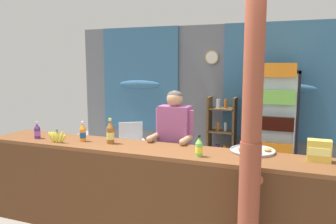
# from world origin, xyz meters

# --- Properties ---
(ground_plane) EXTENTS (8.30, 8.30, 0.00)m
(ground_plane) POSITION_xyz_m (0.00, 1.28, 0.00)
(ground_plane) COLOR gray
(back_wall_curtained) EXTENTS (5.45, 0.22, 2.56)m
(back_wall_curtained) POSITION_xyz_m (-0.01, 3.24, 1.33)
(back_wall_curtained) COLOR slate
(back_wall_curtained) RESTS_ON ground
(stall_counter) EXTENTS (3.95, 0.58, 0.99)m
(stall_counter) POSITION_xyz_m (-0.08, 0.38, 0.62)
(stall_counter) COLOR brown
(stall_counter) RESTS_ON ground
(timber_post) EXTENTS (0.20, 0.18, 2.51)m
(timber_post) POSITION_xyz_m (1.06, 0.04, 1.20)
(timber_post) COLOR brown
(timber_post) RESTS_ON ground
(drink_fridge) EXTENTS (0.76, 0.76, 1.90)m
(drink_fridge) POSITION_xyz_m (1.04, 2.63, 1.05)
(drink_fridge) COLOR black
(drink_fridge) RESTS_ON ground
(bottle_shelf_rack) EXTENTS (0.48, 0.28, 1.32)m
(bottle_shelf_rack) POSITION_xyz_m (0.18, 2.95, 0.69)
(bottle_shelf_rack) COLOR brown
(bottle_shelf_rack) RESTS_ON ground
(plastic_lawn_chair) EXTENTS (0.61, 0.61, 0.86)m
(plastic_lawn_chair) POSITION_xyz_m (-1.28, 2.41, 0.49)
(plastic_lawn_chair) COLOR silver
(plastic_lawn_chair) RESTS_ON ground
(shopkeeper) EXTENTS (0.48, 0.42, 1.57)m
(shopkeeper) POSITION_xyz_m (0.04, 0.98, 0.99)
(shopkeeper) COLOR #28282D
(shopkeeper) RESTS_ON ground
(soda_bottle_iced_tea) EXTENTS (0.09, 0.09, 0.29)m
(soda_bottle_iced_tea) POSITION_xyz_m (-0.55, 0.52, 1.12)
(soda_bottle_iced_tea) COLOR brown
(soda_bottle_iced_tea) RESTS_ON stall_counter
(soda_bottle_grape_soda) EXTENTS (0.07, 0.07, 0.21)m
(soda_bottle_grape_soda) POSITION_xyz_m (-1.51, 0.42, 1.08)
(soda_bottle_grape_soda) COLOR #56286B
(soda_bottle_grape_soda) RESTS_ON stall_counter
(soda_bottle_lime_soda) EXTENTS (0.07, 0.07, 0.21)m
(soda_bottle_lime_soda) POSITION_xyz_m (0.53, 0.36, 1.08)
(soda_bottle_lime_soda) COLOR #75C64C
(soda_bottle_lime_soda) RESTS_ON stall_counter
(soda_bottle_orange_soda) EXTENTS (0.07, 0.07, 0.23)m
(soda_bottle_orange_soda) POSITION_xyz_m (-0.91, 0.49, 1.09)
(soda_bottle_orange_soda) COLOR orange
(soda_bottle_orange_soda) RESTS_ON stall_counter
(snack_box_instant_noodle) EXTENTS (0.21, 0.12, 0.20)m
(snack_box_instant_noodle) POSITION_xyz_m (1.60, 0.61, 1.10)
(snack_box_instant_noodle) COLOR #EAD14C
(snack_box_instant_noodle) RESTS_ON stall_counter
(pastry_tray) EXTENTS (0.46, 0.46, 0.07)m
(pastry_tray) POSITION_xyz_m (0.99, 0.72, 1.01)
(pastry_tray) COLOR #BCBCC1
(pastry_tray) RESTS_ON stall_counter
(banana_bunch) EXTENTS (0.27, 0.06, 0.16)m
(banana_bunch) POSITION_xyz_m (-1.15, 0.33, 1.05)
(banana_bunch) COLOR #DBCC42
(banana_bunch) RESTS_ON stall_counter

